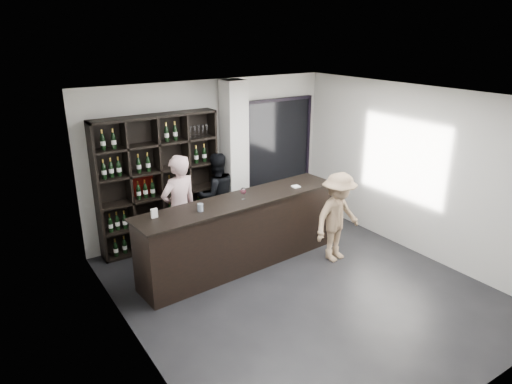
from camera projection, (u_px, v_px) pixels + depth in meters
floor at (299, 288)px, 7.02m from camera, size 5.00×5.50×0.01m
wine_shelf at (159, 183)px, 8.03m from camera, size 2.20×0.35×2.40m
structural_column at (235, 158)px, 8.65m from camera, size 0.40×0.40×2.90m
glass_panel at (279, 149)px, 9.46m from camera, size 1.60×0.08×2.10m
tasting_counter at (242, 233)px, 7.50m from camera, size 3.61×0.74×1.19m
taster_pink at (180, 209)px, 7.58m from camera, size 0.75×0.57×1.86m
taster_black at (217, 195)px, 8.58m from camera, size 0.85×0.70×1.62m
customer at (338, 217)px, 7.65m from camera, size 1.07×0.69×1.55m
wine_glass at (243, 193)px, 7.24m from camera, size 0.11×0.11×0.22m
spit_cup at (200, 207)px, 6.78m from camera, size 0.10×0.10×0.12m
napkin_stack at (296, 187)px, 7.83m from camera, size 0.13×0.13×0.02m
card_stand at (154, 213)px, 6.55m from camera, size 0.09×0.05×0.14m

